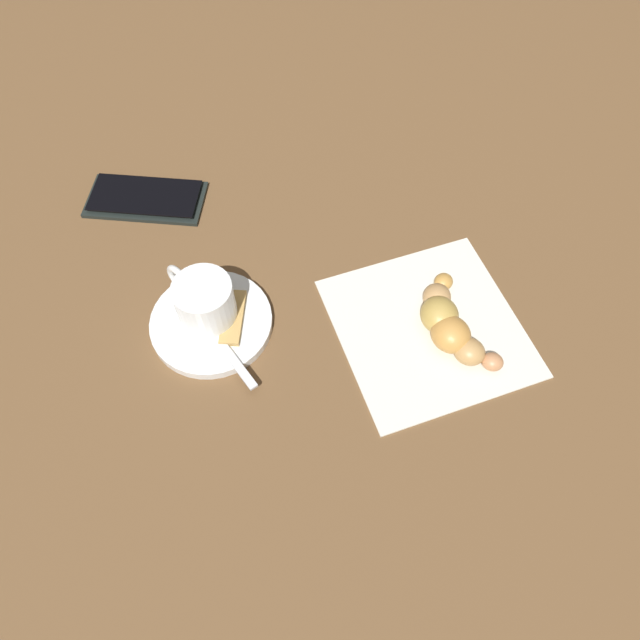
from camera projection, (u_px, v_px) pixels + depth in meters
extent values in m
plane|color=brown|center=(307.00, 323.00, 0.64)|extent=(1.80, 1.80, 0.00)
cylinder|color=white|center=(212.00, 323.00, 0.63)|extent=(0.13, 0.13, 0.01)
cylinder|color=white|center=(205.00, 302.00, 0.61)|extent=(0.06, 0.06, 0.05)
cylinder|color=#452110|center=(203.00, 296.00, 0.60)|extent=(0.05, 0.05, 0.00)
torus|color=white|center=(181.00, 281.00, 0.62)|extent=(0.03, 0.03, 0.04)
cube|color=silver|center=(224.00, 347.00, 0.61)|extent=(0.07, 0.10, 0.00)
ellipsoid|color=silver|center=(188.00, 299.00, 0.64)|extent=(0.03, 0.03, 0.01)
cube|color=tan|center=(233.00, 317.00, 0.62)|extent=(0.03, 0.07, 0.01)
cube|color=silver|center=(428.00, 327.00, 0.63)|extent=(0.23, 0.24, 0.00)
ellipsoid|color=#C38E43|center=(443.00, 282.00, 0.65)|extent=(0.03, 0.03, 0.02)
ellipsoid|color=tan|center=(437.00, 297.00, 0.63)|extent=(0.04, 0.04, 0.02)
ellipsoid|color=#B89547|center=(439.00, 315.00, 0.62)|extent=(0.04, 0.05, 0.03)
ellipsoid|color=#C88D43|center=(451.00, 334.00, 0.61)|extent=(0.06, 0.06, 0.03)
ellipsoid|color=tan|center=(469.00, 351.00, 0.60)|extent=(0.04, 0.04, 0.02)
ellipsoid|color=tan|center=(492.00, 362.00, 0.60)|extent=(0.03, 0.03, 0.02)
cube|color=black|center=(146.00, 198.00, 0.72)|extent=(0.15, 0.09, 0.01)
cube|color=black|center=(144.00, 195.00, 0.72)|extent=(0.14, 0.08, 0.00)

